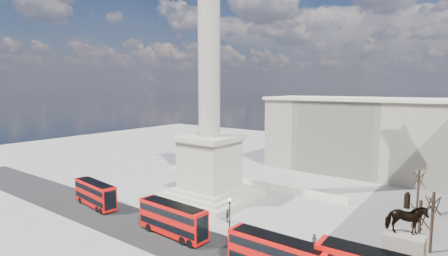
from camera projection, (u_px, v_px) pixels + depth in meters
ground at (190, 206)px, 55.66m from camera, size 180.00×180.00×0.00m
asphalt_road at (166, 235)px, 44.73m from camera, size 120.00×9.00×0.01m
nelsons_column at (209, 123)px, 58.12m from camera, size 14.00×14.00×49.85m
balustrade_wall at (245, 181)px, 68.32m from camera, size 40.00×0.60×1.10m
building_northeast at (385, 137)px, 74.61m from camera, size 51.00×17.00×16.60m
red_bus_a at (95, 194)px, 55.35m from camera, size 10.01×3.47×3.98m
red_bus_b at (173, 219)px, 44.43m from camera, size 10.46×2.84×4.21m
victorian_lamp at (230, 217)px, 41.77m from camera, size 0.50×0.50×5.83m
equestrian_statue at (404, 251)px, 33.73m from camera, size 4.42×3.31×9.09m
bare_tree_near at (420, 213)px, 34.88m from camera, size 1.85×1.85×8.10m
bare_tree_mid at (433, 203)px, 39.45m from camera, size 1.98×1.98×7.52m
bare_tree_far at (419, 177)px, 50.83m from camera, size 1.82×1.82×7.44m
pedestrian_walking at (314, 242)px, 40.88m from camera, size 0.76×0.59×1.84m
pedestrian_standing at (293, 247)px, 39.51m from camera, size 1.10×1.01×1.83m
pedestrian_crossing at (228, 216)px, 48.94m from camera, size 0.81×1.21×1.91m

